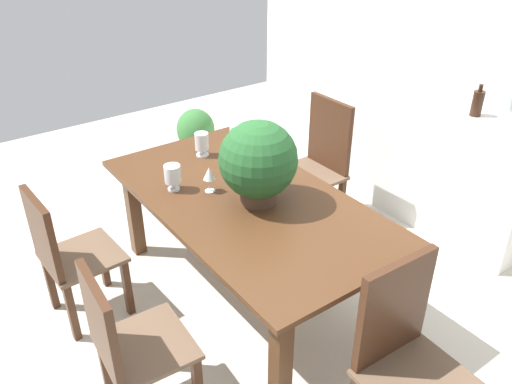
{
  "coord_description": "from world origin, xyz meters",
  "views": [
    {
      "loc": [
        2.25,
        -1.54,
        2.36
      ],
      "look_at": [
        -0.09,
        0.14,
        0.69
      ],
      "focal_mm": 36.75,
      "sensor_mm": 36.0,
      "label": 1
    }
  ],
  "objects_px": {
    "crystal_vase_center_near": "(236,136)",
    "crystal_vase_right": "(173,175)",
    "flower_centerpiece": "(258,161)",
    "wine_bottle_green": "(477,103)",
    "chair_far_left": "(320,157)",
    "chair_foot_end": "(405,350)",
    "chair_near_left": "(65,252)",
    "wine_glass": "(209,174)",
    "kitchen_counter": "(446,162)",
    "potted_plant_floor": "(196,135)",
    "crystal_vase_left": "(202,142)",
    "dining_table": "(247,212)",
    "chair_near_right": "(126,342)"
  },
  "relations": [
    {
      "from": "chair_near_left",
      "to": "crystal_vase_left",
      "type": "bearing_deg",
      "value": -81.49
    },
    {
      "from": "crystal_vase_right",
      "to": "kitchen_counter",
      "type": "distance_m",
      "value": 2.23
    },
    {
      "from": "flower_centerpiece",
      "to": "chair_far_left",
      "type": "bearing_deg",
      "value": 117.92
    },
    {
      "from": "chair_far_left",
      "to": "crystal_vase_right",
      "type": "xyz_separation_m",
      "value": [
        0.1,
        -1.32,
        0.3
      ]
    },
    {
      "from": "dining_table",
      "to": "crystal_vase_center_near",
      "type": "relative_size",
      "value": 10.67
    },
    {
      "from": "chair_near_left",
      "to": "kitchen_counter",
      "type": "relative_size",
      "value": 0.59
    },
    {
      "from": "dining_table",
      "to": "wine_glass",
      "type": "distance_m",
      "value": 0.33
    },
    {
      "from": "crystal_vase_center_near",
      "to": "kitchen_counter",
      "type": "height_order",
      "value": "kitchen_counter"
    },
    {
      "from": "crystal_vase_right",
      "to": "wine_glass",
      "type": "relative_size",
      "value": 1.01
    },
    {
      "from": "chair_foot_end",
      "to": "flower_centerpiece",
      "type": "bearing_deg",
      "value": 90.8
    },
    {
      "from": "crystal_vase_left",
      "to": "chair_foot_end",
      "type": "bearing_deg",
      "value": -2.28
    },
    {
      "from": "chair_near_right",
      "to": "chair_near_left",
      "type": "bearing_deg",
      "value": 3.33
    },
    {
      "from": "chair_far_left",
      "to": "chair_foot_end",
      "type": "xyz_separation_m",
      "value": [
        1.71,
        -1.01,
        -0.01
      ]
    },
    {
      "from": "crystal_vase_left",
      "to": "kitchen_counter",
      "type": "bearing_deg",
      "value": 65.94
    },
    {
      "from": "flower_centerpiece",
      "to": "wine_bottle_green",
      "type": "relative_size",
      "value": 2.24
    },
    {
      "from": "chair_far_left",
      "to": "chair_near_left",
      "type": "distance_m",
      "value": 2.02
    },
    {
      "from": "dining_table",
      "to": "crystal_vase_center_near",
      "type": "distance_m",
      "value": 0.73
    },
    {
      "from": "crystal_vase_center_near",
      "to": "wine_glass",
      "type": "bearing_deg",
      "value": -48.8
    },
    {
      "from": "crystal_vase_left",
      "to": "crystal_vase_right",
      "type": "distance_m",
      "value": 0.5
    },
    {
      "from": "chair_near_left",
      "to": "chair_near_right",
      "type": "distance_m",
      "value": 0.88
    },
    {
      "from": "crystal_vase_center_near",
      "to": "kitchen_counter",
      "type": "xyz_separation_m",
      "value": [
        0.73,
        1.5,
        -0.36
      ]
    },
    {
      "from": "chair_near_left",
      "to": "dining_table",
      "type": "bearing_deg",
      "value": -116.58
    },
    {
      "from": "chair_near_left",
      "to": "chair_near_right",
      "type": "xyz_separation_m",
      "value": [
        0.88,
        0.0,
        0.0
      ]
    },
    {
      "from": "crystal_vase_center_near",
      "to": "wine_bottle_green",
      "type": "bearing_deg",
      "value": 55.82
    },
    {
      "from": "chair_near_left",
      "to": "crystal_vase_right",
      "type": "relative_size",
      "value": 5.43
    },
    {
      "from": "crystal_vase_left",
      "to": "chair_far_left",
      "type": "bearing_deg",
      "value": 76.96
    },
    {
      "from": "chair_near_right",
      "to": "chair_foot_end",
      "type": "distance_m",
      "value": 1.3
    },
    {
      "from": "chair_near_right",
      "to": "chair_foot_end",
      "type": "bearing_deg",
      "value": -126.01
    },
    {
      "from": "chair_near_left",
      "to": "crystal_vase_left",
      "type": "distance_m",
      "value": 1.16
    },
    {
      "from": "flower_centerpiece",
      "to": "crystal_vase_left",
      "type": "xyz_separation_m",
      "value": [
        -0.74,
        0.05,
        -0.17
      ]
    },
    {
      "from": "crystal_vase_center_near",
      "to": "crystal_vase_right",
      "type": "distance_m",
      "value": 0.7
    },
    {
      "from": "dining_table",
      "to": "potted_plant_floor",
      "type": "relative_size",
      "value": 3.61
    },
    {
      "from": "dining_table",
      "to": "chair_near_right",
      "type": "height_order",
      "value": "chair_near_right"
    },
    {
      "from": "dining_table",
      "to": "chair_near_left",
      "type": "bearing_deg",
      "value": -113.55
    },
    {
      "from": "flower_centerpiece",
      "to": "wine_bottle_green",
      "type": "distance_m",
      "value": 1.72
    },
    {
      "from": "chair_near_left",
      "to": "wine_bottle_green",
      "type": "relative_size",
      "value": 4.0
    },
    {
      "from": "dining_table",
      "to": "chair_near_right",
      "type": "bearing_deg",
      "value": -66.43
    },
    {
      "from": "chair_far_left",
      "to": "kitchen_counter",
      "type": "xyz_separation_m",
      "value": [
        0.57,
        0.83,
        -0.06
      ]
    },
    {
      "from": "chair_foot_end",
      "to": "crystal_vase_left",
      "type": "bearing_deg",
      "value": 89.85
    },
    {
      "from": "crystal_vase_right",
      "to": "crystal_vase_center_near",
      "type": "bearing_deg",
      "value": 112.31
    },
    {
      "from": "crystal_vase_center_near",
      "to": "potted_plant_floor",
      "type": "relative_size",
      "value": 0.34
    },
    {
      "from": "crystal_vase_left",
      "to": "crystal_vase_right",
      "type": "relative_size",
      "value": 1.01
    },
    {
      "from": "kitchen_counter",
      "to": "potted_plant_floor",
      "type": "xyz_separation_m",
      "value": [
        -2.04,
        -1.12,
        -0.21
      ]
    },
    {
      "from": "chair_foot_end",
      "to": "chair_near_right",
      "type": "bearing_deg",
      "value": 142.87
    },
    {
      "from": "potted_plant_floor",
      "to": "crystal_vase_left",
      "type": "bearing_deg",
      "value": -27.1
    },
    {
      "from": "crystal_vase_left",
      "to": "potted_plant_floor",
      "type": "distance_m",
      "value": 1.51
    },
    {
      "from": "dining_table",
      "to": "crystal_vase_left",
      "type": "bearing_deg",
      "value": 173.05
    },
    {
      "from": "dining_table",
      "to": "flower_centerpiece",
      "type": "distance_m",
      "value": 0.38
    },
    {
      "from": "crystal_vase_left",
      "to": "wine_glass",
      "type": "distance_m",
      "value": 0.51
    },
    {
      "from": "wine_bottle_green",
      "to": "potted_plant_floor",
      "type": "relative_size",
      "value": 0.42
    }
  ]
}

